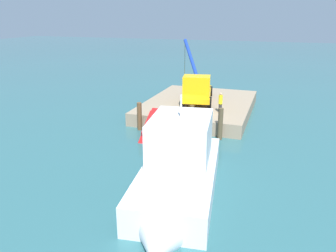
% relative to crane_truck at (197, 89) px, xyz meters
% --- Properties ---
extents(ground, '(200.00, 200.00, 0.00)m').
position_rel_crane_truck_xyz_m(ground, '(3.80, 0.07, -2.55)').
color(ground, '#2D6066').
extents(dock, '(12.69, 9.91, 1.16)m').
position_rel_crane_truck_xyz_m(dock, '(-0.85, 0.07, -1.97)').
color(dock, gray).
rests_on(dock, ground).
extents(crane_truck, '(9.78, 5.28, 5.49)m').
position_rel_crane_truck_xyz_m(crane_truck, '(0.00, 0.00, 0.00)').
color(crane_truck, orange).
rests_on(crane_truck, dock).
extents(dock_worker, '(0.34, 0.34, 1.75)m').
position_rel_crane_truck_xyz_m(dock_worker, '(2.44, 2.74, -0.50)').
color(dock_worker, '#292929').
rests_on(dock_worker, dock).
extents(salvaged_car, '(4.17, 2.24, 2.75)m').
position_rel_crane_truck_xyz_m(salvaged_car, '(7.08, -1.41, -1.88)').
color(salvaged_car, red).
rests_on(salvaged_car, ground).
extents(moored_yacht, '(11.09, 5.28, 6.81)m').
position_rel_crane_truck_xyz_m(moored_yacht, '(15.81, 2.97, -1.61)').
color(moored_yacht, white).
rests_on(moored_yacht, ground).
extents(piling_near, '(0.39, 0.39, 2.36)m').
position_rel_crane_truck_xyz_m(piling_near, '(5.91, -3.36, -1.37)').
color(piling_near, brown).
rests_on(piling_near, ground).
extents(piling_mid, '(0.42, 0.42, 2.04)m').
position_rel_crane_truck_xyz_m(piling_mid, '(6.18, -1.34, -1.53)').
color(piling_mid, brown).
rests_on(piling_mid, ground).
extents(piling_far, '(0.38, 0.38, 2.52)m').
position_rel_crane_truck_xyz_m(piling_far, '(5.91, 1.13, -1.29)').
color(piling_far, brown).
rests_on(piling_far, ground).
extents(piling_end, '(0.38, 0.38, 2.51)m').
position_rel_crane_truck_xyz_m(piling_end, '(5.92, 3.42, -1.29)').
color(piling_end, brown).
rests_on(piling_end, ground).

